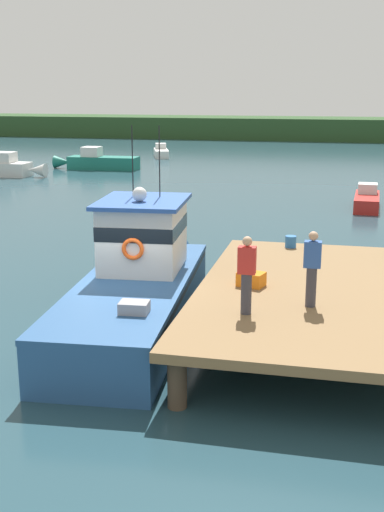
% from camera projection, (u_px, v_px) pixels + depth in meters
% --- Properties ---
extents(ground_plane, '(200.00, 200.00, 0.00)m').
position_uv_depth(ground_plane, '(132.00, 322.00, 16.40)').
color(ground_plane, '#23424C').
extents(dock, '(6.00, 9.00, 1.20)m').
position_uv_depth(dock, '(329.00, 295.00, 15.10)').
color(dock, '#4C3D2D').
rests_on(dock, ground).
extents(main_fishing_boat, '(3.15, 9.91, 4.80)m').
position_uv_depth(main_fishing_boat, '(138.00, 283.00, 16.22)').
color(main_fishing_boat, '#285184').
rests_on(main_fishing_boat, ground).
extents(crate_stack_mid_dock, '(0.70, 0.59, 0.33)m').
position_uv_depth(crate_stack_mid_dock, '(251.00, 279.00, 15.30)').
color(crate_stack_mid_dock, orange).
rests_on(crate_stack_mid_dock, dock).
extents(bait_bucket, '(0.32, 0.32, 0.34)m').
position_uv_depth(bait_bucket, '(291.00, 242.00, 18.99)').
color(bait_bucket, '#2866B2').
rests_on(bait_bucket, dock).
extents(deckhand_by_the_boat, '(0.36, 0.22, 1.63)m').
position_uv_depth(deckhand_by_the_boat, '(247.00, 273.00, 13.25)').
color(deckhand_by_the_boat, '#383842').
rests_on(deckhand_by_the_boat, dock).
extents(deckhand_further_back, '(0.36, 0.22, 1.63)m').
position_uv_depth(deckhand_further_back, '(312.00, 267.00, 13.70)').
color(deckhand_further_back, '#383842').
rests_on(deckhand_further_back, dock).
extents(moored_boat_outer_mooring, '(6.24, 1.60, 1.59)m').
position_uv_depth(moored_boat_outer_mooring, '(0.00, 168.00, 43.44)').
color(moored_boat_outer_mooring, silver).
rests_on(moored_boat_outer_mooring, ground).
extents(moored_boat_near_channel, '(1.32, 4.53, 1.14)m').
position_uv_depth(moored_boat_near_channel, '(367.00, 200.00, 32.01)').
color(moored_boat_near_channel, red).
rests_on(moored_boat_near_channel, ground).
extents(moored_boat_far_left, '(2.23, 4.40, 1.11)m').
position_uv_depth(moored_boat_far_left, '(161.00, 152.00, 55.63)').
color(moored_boat_far_left, white).
rests_on(moored_boat_far_left, ground).
extents(moored_boat_mid_harbor, '(6.29, 1.65, 1.60)m').
position_uv_depth(moored_boat_mid_harbor, '(98.00, 162.00, 47.00)').
color(moored_boat_mid_harbor, '#196B5B').
rests_on(moored_boat_mid_harbor, ground).
extents(far_shoreline, '(120.00, 8.00, 2.40)m').
position_uv_depth(far_shoreline, '(298.00, 128.00, 74.64)').
color(far_shoreline, '#284723').
rests_on(far_shoreline, ground).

